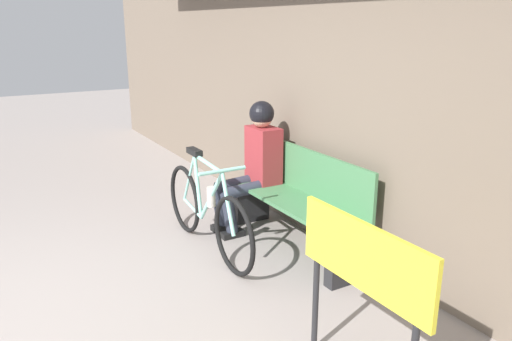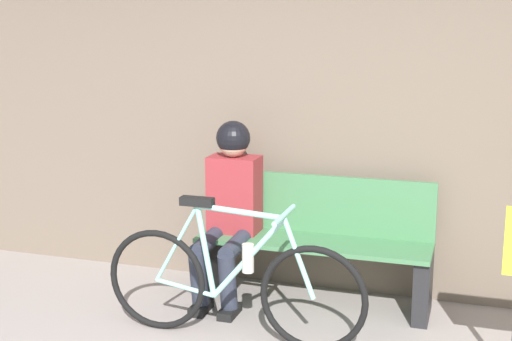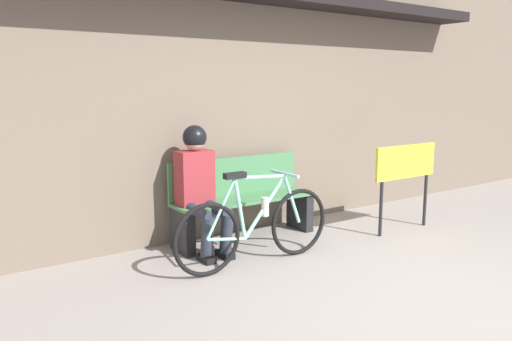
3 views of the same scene
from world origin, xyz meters
name	(u,v)px [view 2 (image 2 of 3)]	position (x,y,z in m)	size (l,w,h in m)	color
storefront_wall	(360,53)	(0.00, 2.64, 1.66)	(12.00, 0.56, 3.20)	#756656
park_bench_near	(315,246)	(-0.22, 2.33, 0.39)	(1.55, 0.42, 0.85)	#477F51
bicycle	(232,283)	(-0.54, 1.61, 0.36)	(1.62, 0.40, 0.86)	black
person_seated	(230,199)	(-0.78, 2.22, 0.70)	(0.34, 0.62, 1.22)	#2D3342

